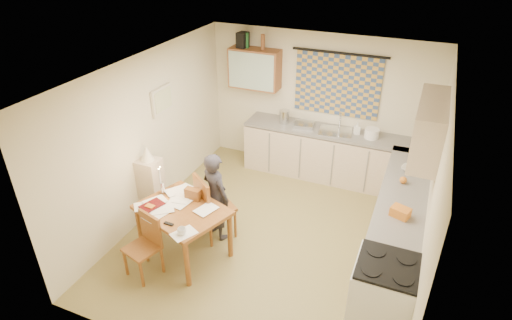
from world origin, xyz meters
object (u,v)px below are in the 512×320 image
at_px(counter_right, 398,225).
at_px(shelf_stand, 152,190).
at_px(stove, 382,300).
at_px(person, 216,196).
at_px(dining_table, 184,231).
at_px(chair_far, 216,217).
at_px(counter_back, 336,156).

bearing_deg(counter_right, shelf_stand, -169.75).
height_order(stove, person, person).
relative_size(dining_table, shelf_stand, 1.32).
distance_m(person, shelf_stand, 1.10).
bearing_deg(dining_table, person, 86.27).
bearing_deg(person, counter_right, -140.47).
distance_m(counter_right, chair_far, 2.55).
xyz_separation_m(counter_back, person, (-1.22, -2.23, 0.23)).
distance_m(counter_back, counter_right, 2.02).
distance_m(chair_far, shelf_stand, 1.09).
relative_size(counter_right, person, 2.18).
distance_m(counter_back, stove, 3.32).
xyz_separation_m(counter_right, shelf_stand, (-3.54, -0.64, 0.06)).
distance_m(stove, chair_far, 2.61).
bearing_deg(counter_back, person, -118.64).
relative_size(counter_back, dining_table, 2.41).
xyz_separation_m(person, shelf_stand, (-1.09, -0.01, -0.16)).
relative_size(counter_back, shelf_stand, 3.20).
bearing_deg(counter_back, chair_far, -118.77).
height_order(counter_right, person, person).
relative_size(counter_right, stove, 2.89).
relative_size(counter_back, stove, 3.24).
xyz_separation_m(counter_back, counter_right, (1.23, -1.60, -0.00)).
height_order(chair_far, person, person).
relative_size(stove, person, 0.75).
height_order(person, shelf_stand, person).
relative_size(dining_table, person, 1.01).
bearing_deg(counter_back, stove, -68.21).
xyz_separation_m(counter_right, chair_far, (-2.46, -0.64, -0.14)).
bearing_deg(person, counter_back, -93.54).
relative_size(chair_far, shelf_stand, 0.98).
bearing_deg(shelf_stand, chair_far, -0.15).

